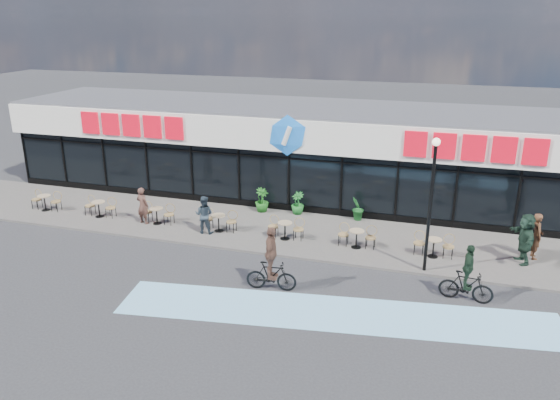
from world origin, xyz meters
name	(u,v)px	position (x,y,z in m)	size (l,w,h in m)	color
ground	(235,276)	(0.00, 0.00, 0.00)	(120.00, 120.00, 0.00)	#28282B
sidewalk	(273,230)	(0.00, 4.50, 0.05)	(44.00, 5.00, 0.10)	#55504B
bike_lane	(335,313)	(4.00, -1.50, 0.01)	(14.00, 2.20, 0.01)	#77BAE2
building	(305,150)	(0.00, 9.93, 2.34)	(30.60, 6.57, 4.75)	black
lamp_post	(431,194)	(6.55, 2.30, 3.06)	(0.28, 0.28, 4.95)	black
bistro_set_0	(46,201)	(-11.13, 3.68, 0.56)	(1.54, 0.62, 0.90)	tan
bistro_set_1	(100,207)	(-8.14, 3.68, 0.56)	(1.54, 0.62, 0.90)	tan
bistro_set_2	(158,213)	(-5.15, 3.68, 0.56)	(1.54, 0.62, 0.90)	tan
bistro_set_3	(219,220)	(-2.16, 3.68, 0.56)	(1.54, 0.62, 0.90)	tan
bistro_set_4	(286,228)	(0.83, 3.68, 0.56)	(1.54, 0.62, 0.90)	tan
bistro_set_5	(357,236)	(3.81, 3.68, 0.56)	(1.54, 0.62, 0.90)	tan
bistro_set_6	(434,245)	(6.80, 3.68, 0.56)	(1.54, 0.62, 0.90)	tan
potted_plant_left	(262,200)	(-1.17, 6.46, 0.67)	(0.64, 0.64, 1.14)	#195317
potted_plant_mid	(298,203)	(0.53, 6.65, 0.63)	(0.59, 0.59, 1.06)	#1B5E21
potted_plant_right	(358,209)	(3.36, 6.61, 0.67)	(0.62, 0.50, 1.14)	#18541F
patron_left	(143,206)	(-5.75, 3.46, 0.94)	(0.61, 0.40, 1.68)	#4D3027
patron_right	(204,215)	(-2.67, 3.24, 0.93)	(0.80, 0.63, 1.65)	#27333D
pedestrian_a	(525,238)	(10.04, 4.05, 1.08)	(1.81, 0.58, 1.96)	#1A2F23
pedestrian_b	(536,236)	(10.52, 4.63, 1.01)	(0.66, 0.43, 1.81)	#4C2D1B
cyclist_a	(271,265)	(1.57, -0.60, 0.96)	(1.80, 1.14, 2.31)	black
cyclist_b	(467,279)	(7.95, 0.56, 0.79)	(1.79, 0.94, 2.01)	black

